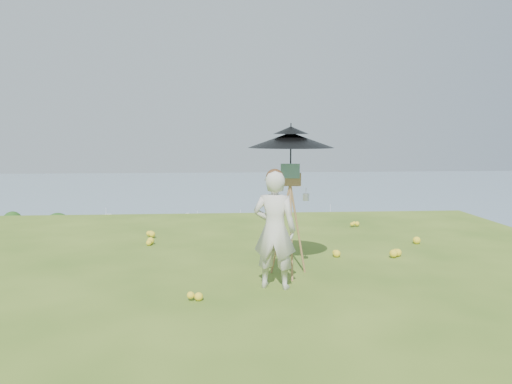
{
  "coord_description": "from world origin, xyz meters",
  "views": [
    {
      "loc": [
        0.74,
        -5.48,
        1.99
      ],
      "look_at": [
        1.43,
        3.79,
        0.91
      ],
      "focal_mm": 35.0,
      "sensor_mm": 36.0,
      "label": 1
    }
  ],
  "objects": [
    {
      "name": "sun_umbrella",
      "position": [
        1.73,
        1.37,
        1.72
      ],
      "size": [
        1.42,
        1.42,
        0.83
      ],
      "primitive_type": null,
      "rotation": [
        0.0,
        0.0,
        -0.21
      ],
      "color": "black",
      "rests_on": "field_easel"
    },
    {
      "name": "painter",
      "position": [
        1.44,
        0.79,
        0.77
      ],
      "size": [
        0.65,
        0.53,
        1.53
      ],
      "primitive_type": "imported",
      "rotation": [
        0.0,
        0.0,
        2.82
      ],
      "color": "beige",
      "rests_on": "ground"
    },
    {
      "name": "bay_water",
      "position": [
        0.0,
        240.0,
        -34.0
      ],
      "size": [
        700.0,
        700.0,
        0.0
      ],
      "primitive_type": "plane",
      "color": "#7594A7",
      "rests_on": "ground"
    },
    {
      "name": "harbor_town",
      "position": [
        0.0,
        75.0,
        -29.5
      ],
      "size": [
        110.0,
        22.0,
        5.0
      ],
      "primitive_type": null,
      "color": "beige",
      "rests_on": "shoreline_tier"
    },
    {
      "name": "wildflowers",
      "position": [
        0.0,
        0.25,
        0.06
      ],
      "size": [
        10.0,
        10.5,
        0.12
      ],
      "primitive_type": null,
      "color": "yellow",
      "rests_on": "ground"
    },
    {
      "name": "slope_trees",
      "position": [
        0.0,
        35.0,
        -15.0
      ],
      "size": [
        110.0,
        50.0,
        6.0
      ],
      "primitive_type": null,
      "color": "#1E4615",
      "rests_on": "forest_slope"
    },
    {
      "name": "painter_cap",
      "position": [
        1.44,
        0.79,
        1.49
      ],
      "size": [
        0.29,
        0.31,
        0.1
      ],
      "primitive_type": null,
      "rotation": [
        0.0,
        0.0,
        -0.31
      ],
      "color": "#D1737C",
      "rests_on": "painter"
    },
    {
      "name": "moored_boats",
      "position": [
        -12.5,
        161.0,
        -33.65
      ],
      "size": [
        140.0,
        140.0,
        0.7
      ],
      "primitive_type": null,
      "color": "white",
      "rests_on": "bay_water"
    },
    {
      "name": "shoreline_tier",
      "position": [
        0.0,
        75.0,
        -36.0
      ],
      "size": [
        170.0,
        28.0,
        8.0
      ],
      "primitive_type": "cube",
      "color": "slate",
      "rests_on": "bay_water"
    },
    {
      "name": "ground",
      "position": [
        0.0,
        0.0,
        0.0
      ],
      "size": [
        14.0,
        14.0,
        0.0
      ],
      "primitive_type": "plane",
      "color": "#42661D",
      "rests_on": "ground"
    },
    {
      "name": "field_easel",
      "position": [
        1.72,
        1.34,
        0.79
      ],
      "size": [
        0.69,
        0.69,
        1.59
      ],
      "primitive_type": null,
      "rotation": [
        0.0,
        0.0,
        -0.16
      ],
      "color": "olive",
      "rests_on": "ground"
    }
  ]
}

